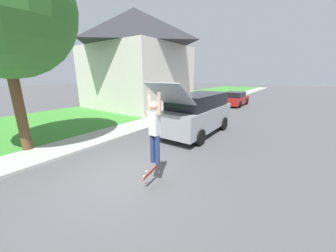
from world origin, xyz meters
The scene contains 8 objects.
ground_plane centered at (0.00, 0.00, 0.00)m, with size 120.00×120.00×0.00m, color #49494C.
lawn centered at (-8.00, 6.00, 0.04)m, with size 10.00×80.00×0.08m.
sidewalk centered at (-3.60, 6.00, 0.05)m, with size 1.80×80.00×0.10m.
house centered at (-8.55, 9.43, 4.47)m, with size 8.89×7.83×8.38m.
suv_parked centered at (-0.09, 5.17, 1.10)m, with size 2.04×5.43×2.73m.
car_down_street centered at (-1.33, 15.80, 0.65)m, with size 1.93×4.16×1.34m.
skateboarder centered at (1.12, 0.28, 1.63)m, with size 0.41×0.23×1.94m.
skateboard centered at (1.07, 0.18, 0.42)m, with size 0.26×0.78×0.29m.
Camera 1 is at (4.17, -3.36, 2.99)m, focal length 20.00 mm.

